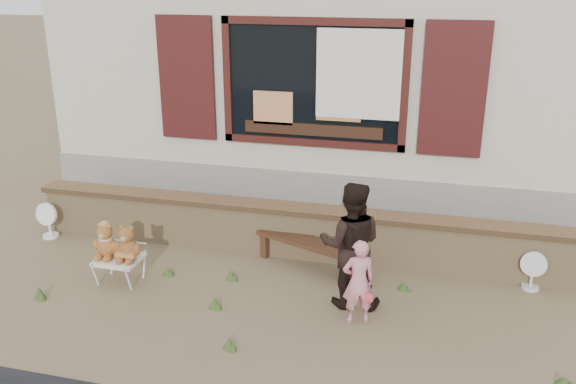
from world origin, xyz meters
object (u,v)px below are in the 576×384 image
(bench, at_px, (309,248))
(teddy_bear_left, at_px, (106,240))
(child, at_px, (358,282))
(folding_chair, at_px, (119,260))
(teddy_bear_right, at_px, (128,242))
(adult, at_px, (351,245))

(bench, distance_m, teddy_bear_left, 2.41)
(bench, xyz_separation_m, child, (0.75, -1.07, 0.20))
(bench, xyz_separation_m, folding_chair, (-2.08, -0.91, 0.01))
(bench, bearing_deg, child, -33.50)
(bench, height_order, teddy_bear_right, teddy_bear_right)
(child, xyz_separation_m, adult, (-0.14, 0.34, 0.24))
(folding_chair, distance_m, teddy_bear_right, 0.28)
(bench, relative_size, adult, 1.02)
(adult, bearing_deg, teddy_bear_left, -3.05)
(bench, height_order, folding_chair, bench)
(teddy_bear_left, height_order, child, child)
(adult, bearing_deg, teddy_bear_right, -2.65)
(teddy_bear_left, bearing_deg, adult, 3.64)
(folding_chair, relative_size, teddy_bear_right, 1.15)
(bench, bearing_deg, folding_chair, -134.85)
(bench, xyz_separation_m, teddy_bear_right, (-1.94, -0.91, 0.26))
(folding_chair, bearing_deg, teddy_bear_right, 0.00)
(folding_chair, bearing_deg, teddy_bear_left, 180.00)
(teddy_bear_left, relative_size, adult, 0.31)
(child, bearing_deg, adult, -89.41)
(teddy_bear_right, bearing_deg, child, -3.34)
(bench, relative_size, teddy_bear_left, 3.31)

